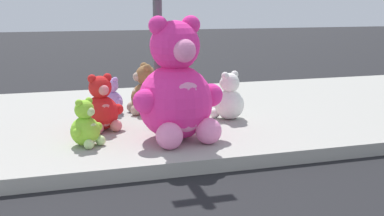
{
  "coord_description": "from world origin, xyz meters",
  "views": [
    {
      "loc": [
        -0.32,
        -1.31,
        1.66
      ],
      "look_at": [
        1.19,
        3.6,
        0.55
      ],
      "focal_mm": 45.18,
      "sensor_mm": 36.0,
      "label": 1
    }
  ],
  "objects_px": {
    "plush_pink_large": "(177,91)",
    "plush_brown": "(145,93)",
    "plush_lime": "(86,127)",
    "plush_red": "(102,108)",
    "plush_white": "(228,100)",
    "plush_lavender": "(111,99)",
    "plush_tan": "(187,99)"
  },
  "relations": [
    {
      "from": "plush_pink_large",
      "to": "plush_brown",
      "type": "bearing_deg",
      "value": 92.91
    },
    {
      "from": "plush_pink_large",
      "to": "plush_lime",
      "type": "relative_size",
      "value": 2.65
    },
    {
      "from": "plush_lime",
      "to": "plush_red",
      "type": "relative_size",
      "value": 0.76
    },
    {
      "from": "plush_pink_large",
      "to": "plush_red",
      "type": "bearing_deg",
      "value": 138.88
    },
    {
      "from": "plush_lime",
      "to": "plush_red",
      "type": "height_order",
      "value": "plush_red"
    },
    {
      "from": "plush_white",
      "to": "plush_lavender",
      "type": "xyz_separation_m",
      "value": [
        -1.46,
        0.78,
        -0.05
      ]
    },
    {
      "from": "plush_pink_large",
      "to": "plush_tan",
      "type": "xyz_separation_m",
      "value": [
        0.47,
        1.18,
        -0.34
      ]
    },
    {
      "from": "plush_white",
      "to": "plush_red",
      "type": "distance_m",
      "value": 1.69
    },
    {
      "from": "plush_pink_large",
      "to": "plush_white",
      "type": "height_order",
      "value": "plush_pink_large"
    },
    {
      "from": "plush_lime",
      "to": "plush_brown",
      "type": "xyz_separation_m",
      "value": [
        0.93,
        1.41,
        0.07
      ]
    },
    {
      "from": "plush_tan",
      "to": "plush_lavender",
      "type": "xyz_separation_m",
      "value": [
        -1.0,
        0.37,
        -0.0
      ]
    },
    {
      "from": "plush_tan",
      "to": "plush_lime",
      "type": "height_order",
      "value": "plush_tan"
    },
    {
      "from": "plush_lavender",
      "to": "plush_tan",
      "type": "bearing_deg",
      "value": -20.13
    },
    {
      "from": "plush_lavender",
      "to": "plush_brown",
      "type": "height_order",
      "value": "plush_brown"
    },
    {
      "from": "plush_pink_large",
      "to": "plush_lavender",
      "type": "bearing_deg",
      "value": 109.16
    },
    {
      "from": "plush_tan",
      "to": "plush_brown",
      "type": "xyz_separation_m",
      "value": [
        -0.54,
        0.27,
        0.07
      ]
    },
    {
      "from": "plush_lime",
      "to": "plush_lavender",
      "type": "height_order",
      "value": "plush_lime"
    },
    {
      "from": "plush_lavender",
      "to": "plush_pink_large",
      "type": "bearing_deg",
      "value": -70.84
    },
    {
      "from": "plush_lime",
      "to": "plush_white",
      "type": "height_order",
      "value": "plush_white"
    },
    {
      "from": "plush_tan",
      "to": "plush_lavender",
      "type": "relative_size",
      "value": 1.02
    },
    {
      "from": "plush_lime",
      "to": "plush_brown",
      "type": "relative_size",
      "value": 0.74
    },
    {
      "from": "plush_white",
      "to": "plush_red",
      "type": "height_order",
      "value": "plush_red"
    },
    {
      "from": "plush_lime",
      "to": "plush_tan",
      "type": "bearing_deg",
      "value": 37.7
    },
    {
      "from": "plush_red",
      "to": "plush_brown",
      "type": "xyz_separation_m",
      "value": [
        0.69,
        0.78,
        0.01
      ]
    },
    {
      "from": "plush_brown",
      "to": "plush_lime",
      "type": "bearing_deg",
      "value": -123.52
    },
    {
      "from": "plush_lavender",
      "to": "plush_brown",
      "type": "relative_size",
      "value": 0.74
    },
    {
      "from": "plush_pink_large",
      "to": "plush_brown",
      "type": "relative_size",
      "value": 1.97
    },
    {
      "from": "plush_pink_large",
      "to": "plush_red",
      "type": "height_order",
      "value": "plush_pink_large"
    },
    {
      "from": "plush_brown",
      "to": "plush_tan",
      "type": "bearing_deg",
      "value": -26.47
    },
    {
      "from": "plush_tan",
      "to": "plush_lime",
      "type": "bearing_deg",
      "value": -142.3
    },
    {
      "from": "plush_white",
      "to": "plush_pink_large",
      "type": "bearing_deg",
      "value": -140.12
    },
    {
      "from": "plush_lime",
      "to": "plush_brown",
      "type": "height_order",
      "value": "plush_brown"
    }
  ]
}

